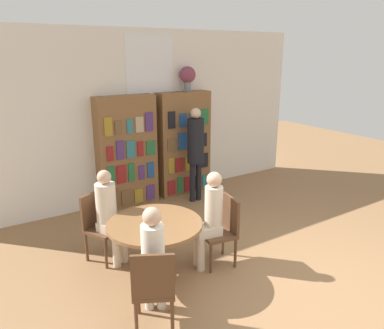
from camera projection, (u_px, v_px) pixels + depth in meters
ground_plane at (304, 295)px, 4.18m from camera, size 16.00×16.00×0.00m
wall_back at (151, 116)px, 6.72m from camera, size 6.40×0.07×3.00m
bookshelf_left at (127, 152)px, 6.43m from camera, size 1.03×0.34×1.92m
bookshelf_right at (184, 144)px, 7.02m from camera, size 1.03×0.34×1.92m
flower_vase at (188, 76)px, 6.72m from camera, size 0.29×0.29×0.44m
reading_table at (155, 233)px, 4.35m from camera, size 1.11×1.11×0.72m
chair_near_camera at (154, 286)px, 3.53m from camera, size 0.54×0.54×0.89m
chair_left_side at (100, 223)px, 4.83m from camera, size 0.53×0.53×0.89m
chair_far_side at (223, 227)px, 4.71m from camera, size 0.47×0.47×0.89m
seated_reader_left at (109, 212)px, 4.68m from camera, size 0.37×0.40×1.23m
seated_reader_right at (210, 215)px, 4.58m from camera, size 0.37×0.28×1.24m
seated_reader_back at (153, 257)px, 3.65m from camera, size 0.35×0.39×1.24m
librarian_standing at (196, 146)px, 6.57m from camera, size 0.29×0.56×1.69m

